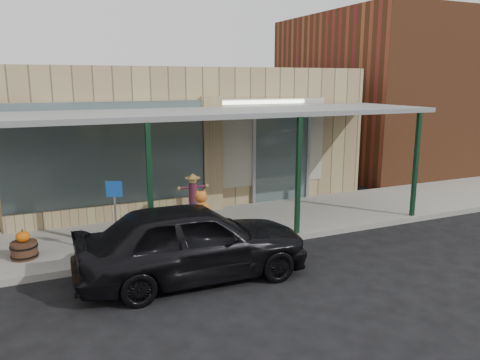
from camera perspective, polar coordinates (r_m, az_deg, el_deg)
name	(u,v)px	position (r m, az deg, el deg)	size (l,w,h in m)	color
ground	(273,285)	(9.17, 4.04, -12.67)	(120.00, 120.00, 0.00)	black
sidewalk	(208,228)	(12.22, -3.94, -5.87)	(40.00, 3.20, 0.15)	gray
storefront	(160,133)	(16.08, -9.68, 5.70)	(12.00, 6.25, 4.20)	tan
awning	(207,114)	(11.62, -4.08, 7.98)	(12.00, 3.00, 3.04)	gray
block_buildings_near	(205,82)	(17.57, -4.26, 11.83)	(61.00, 8.00, 8.00)	brown
barrel_scarecrow	(193,208)	(12.05, -5.71, -3.46)	(0.81, 0.69, 1.38)	#543121
barrel_pumpkin	(24,248)	(10.94, -24.84, -7.53)	(0.68, 0.68, 0.63)	#543121
handicap_sign	(115,208)	(10.18, -14.99, -3.32)	(0.32, 0.16, 1.63)	gray
parked_sedan	(193,241)	(9.22, -5.75, -7.40)	(4.55, 1.93, 1.58)	black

